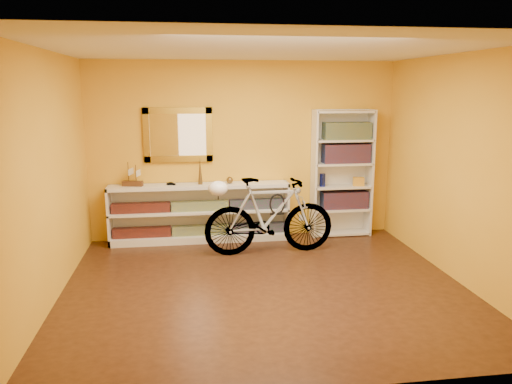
{
  "coord_description": "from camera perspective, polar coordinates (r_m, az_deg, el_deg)",
  "views": [
    {
      "loc": [
        -0.84,
        -5.18,
        2.21
      ],
      "look_at": [
        0.0,
        0.7,
        0.95
      ],
      "focal_mm": 34.52,
      "sensor_mm": 36.0,
      "label": 1
    }
  ],
  "objects": [
    {
      "name": "wall_socket",
      "position": [
        7.63,
        5.35,
        -2.96
      ],
      "size": [
        0.09,
        0.02,
        0.09
      ],
      "primitive_type": "cube",
      "color": "silver",
      "rests_on": "back_wall"
    },
    {
      "name": "bookcase",
      "position": [
        7.5,
        9.93,
        2.12
      ],
      "size": [
        0.9,
        0.3,
        1.9
      ],
      "primitive_type": null,
      "color": "silver",
      "rests_on": "floor"
    },
    {
      "name": "helmet",
      "position": [
        6.42,
        -4.41,
        0.42
      ],
      "size": [
        0.26,
        0.25,
        0.2
      ],
      "primitive_type": "ellipsoid",
      "color": "white",
      "rests_on": "bicycle"
    },
    {
      "name": "bicycle",
      "position": [
        6.61,
        1.57,
        -2.77
      ],
      "size": [
        0.54,
        1.81,
        1.06
      ],
      "primitive_type": "imported",
      "rotation": [
        0.0,
        0.0,
        1.61
      ],
      "color": "silver",
      "rests_on": "floor"
    },
    {
      "name": "yellow_bag",
      "position": [
        7.56,
        11.8,
        1.19
      ],
      "size": [
        0.18,
        0.14,
        0.13
      ],
      "primitive_type": "cube",
      "rotation": [
        0.0,
        0.0,
        -0.24
      ],
      "color": "gold",
      "rests_on": "bookcase"
    },
    {
      "name": "ceiling",
      "position": [
        5.26,
        1.12,
        16.27
      ],
      "size": [
        4.5,
        4.0,
        0.01
      ],
      "primitive_type": "cube",
      "color": "silver",
      "rests_on": "ground"
    },
    {
      "name": "toy_car",
      "position": [
        7.13,
        -9.8,
        0.81
      ],
      "size": [
        0.0,
        0.0,
        0.0
      ],
      "primitive_type": "imported",
      "rotation": [
        0.0,
        0.0,
        1.33
      ],
      "color": "black",
      "rests_on": "console_unit"
    },
    {
      "name": "floor",
      "position": [
        5.7,
        1.01,
        -10.91
      ],
      "size": [
        4.5,
        4.0,
        0.01
      ],
      "primitive_type": "cube",
      "color": "black",
      "rests_on": "ground"
    },
    {
      "name": "book_row_a",
      "position": [
        7.59,
        10.18,
        -0.89
      ],
      "size": [
        0.7,
        0.22,
        0.26
      ],
      "primitive_type": "cube",
      "color": "maroon",
      "rests_on": "bookcase"
    },
    {
      "name": "red_tin",
      "position": [
        7.39,
        8.55,
        6.82
      ],
      "size": [
        0.16,
        0.16,
        0.2
      ],
      "primitive_type": "cube",
      "rotation": [
        0.0,
        0.0,
        -0.05
      ],
      "color": "maroon",
      "rests_on": "bookcase"
    },
    {
      "name": "bronze_ornament",
      "position": [
        7.1,
        -6.5,
        2.44
      ],
      "size": [
        0.07,
        0.07,
        0.39
      ],
      "primitive_type": "cone",
      "color": "brown",
      "rests_on": "console_unit"
    },
    {
      "name": "back_wall",
      "position": [
        7.29,
        -1.45,
        4.8
      ],
      "size": [
        4.5,
        0.01,
        2.6
      ],
      "primitive_type": "cube",
      "color": "gold",
      "rests_on": "ground"
    },
    {
      "name": "book_row_c",
      "position": [
        7.43,
        10.48,
        6.99
      ],
      "size": [
        0.7,
        0.22,
        0.25
      ],
      "primitive_type": "cube",
      "color": "navy",
      "rests_on": "bookcase"
    },
    {
      "name": "left_wall",
      "position": [
        5.45,
        -23.06,
        1.4
      ],
      "size": [
        0.01,
        4.0,
        2.6
      ],
      "primitive_type": "cube",
      "color": "gold",
      "rests_on": "ground"
    },
    {
      "name": "model_ship",
      "position": [
        7.14,
        -14.16,
        2.01
      ],
      "size": [
        0.3,
        0.17,
        0.34
      ],
      "primitive_type": null,
      "rotation": [
        0.0,
        0.0,
        -0.23
      ],
      "color": "#412412",
      "rests_on": "console_unit"
    },
    {
      "name": "travel_mug",
      "position": [
        7.41,
        7.71,
        1.38
      ],
      "size": [
        0.09,
        0.09,
        0.19
      ],
      "primitive_type": "cylinder",
      "color": "navy",
      "rests_on": "bookcase"
    },
    {
      "name": "cd_row_upper",
      "position": [
        7.18,
        -6.51,
        -1.6
      ],
      "size": [
        2.5,
        0.13,
        0.14
      ],
      "primitive_type": "cube",
      "color": "navy",
      "rests_on": "console_unit"
    },
    {
      "name": "console_unit",
      "position": [
        7.22,
        -6.49,
        -2.41
      ],
      "size": [
        2.6,
        0.35,
        0.85
      ],
      "primitive_type": null,
      "color": "silver",
      "rests_on": "floor"
    },
    {
      "name": "right_wall",
      "position": [
        6.1,
        22.48,
        2.48
      ],
      "size": [
        0.01,
        4.0,
        2.6
      ],
      "primitive_type": "cube",
      "color": "gold",
      "rests_on": "ground"
    },
    {
      "name": "decorative_orb",
      "position": [
        7.15,
        -3.06,
        1.38
      ],
      "size": [
        0.1,
        0.1,
        0.1
      ],
      "primitive_type": "sphere",
      "color": "brown",
      "rests_on": "console_unit"
    },
    {
      "name": "cd_row_lower",
      "position": [
        7.27,
        -6.44,
        -4.4
      ],
      "size": [
        2.5,
        0.13,
        0.14
      ],
      "primitive_type": "cube",
      "color": "black",
      "rests_on": "console_unit"
    },
    {
      "name": "book_row_b",
      "position": [
        7.47,
        10.38,
        4.43
      ],
      "size": [
        0.7,
        0.22,
        0.28
      ],
      "primitive_type": "cube",
      "color": "maroon",
      "rests_on": "bookcase"
    },
    {
      "name": "u_lock",
      "position": [
        6.6,
        2.47,
        -1.4
      ],
      "size": [
        0.21,
        0.02,
        0.21
      ],
      "primitive_type": "torus",
      "rotation": [
        1.57,
        0.0,
        0.0
      ],
      "color": "black",
      "rests_on": "bicycle"
    },
    {
      "name": "gilt_mirror",
      "position": [
        7.18,
        -9.03,
        6.55
      ],
      "size": [
        0.98,
        0.06,
        0.78
      ],
      "primitive_type": "cube",
      "color": "olive",
      "rests_on": "back_wall"
    }
  ]
}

